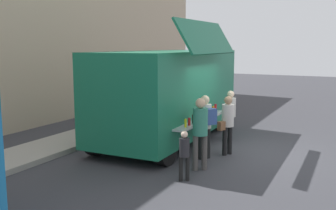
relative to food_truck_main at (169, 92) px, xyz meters
name	(u,v)px	position (x,y,z in m)	size (l,w,h in m)	color
ground_plane	(246,151)	(-0.13, -2.58, -1.57)	(60.00, 60.00, 0.00)	#38383D
curb_strip	(11,160)	(-4.00, 2.62, -1.50)	(28.00, 1.60, 0.15)	#9E998E
food_truck_main	(169,92)	(0.00, 0.00, 0.00)	(6.21, 3.12, 3.73)	#196E4C
trash_bin	(166,103)	(4.35, 2.32, -1.08)	(0.60, 0.60, 0.98)	#2E5E39
customer_front_ordering	(227,120)	(-0.73, -2.19, -0.59)	(0.54, 0.37, 1.66)	black
customer_mid_with_backpack	(206,120)	(-1.38, -1.80, -0.51)	(0.50, 0.56, 1.73)	black
customer_rear_waiting	(200,127)	(-2.32, -2.03, -0.50)	(0.37, 0.37, 1.79)	#4B4844
customer_extra_browsing	(230,111)	(0.79, -1.79, -0.59)	(0.33, 0.33, 1.63)	#20243B
child_near_queue	(184,151)	(-3.20, -2.01, -0.88)	(0.24, 0.24, 1.16)	black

